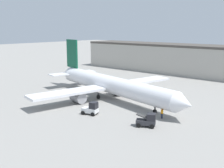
{
  "coord_description": "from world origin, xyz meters",
  "views": [
    {
      "loc": [
        38.17,
        -43.87,
        15.13
      ],
      "look_at": [
        0.0,
        0.0,
        3.28
      ],
      "focal_mm": 45.0,
      "sensor_mm": 36.0,
      "label": 1
    }
  ],
  "objects_px": {
    "airplane": "(109,84)",
    "belt_loader_truck": "(147,120)",
    "baggage_tug": "(91,109)",
    "ground_crew_worker": "(162,113)"
  },
  "relations": [
    {
      "from": "airplane",
      "to": "baggage_tug",
      "type": "relative_size",
      "value": 13.71
    },
    {
      "from": "airplane",
      "to": "ground_crew_worker",
      "type": "xyz_separation_m",
      "value": [
        15.94,
        -4.5,
        -2.08
      ]
    },
    {
      "from": "airplane",
      "to": "baggage_tug",
      "type": "xyz_separation_m",
      "value": [
        5.42,
        -10.81,
        -2.0
      ]
    },
    {
      "from": "baggage_tug",
      "to": "belt_loader_truck",
      "type": "distance_m",
      "value": 11.0
    },
    {
      "from": "ground_crew_worker",
      "to": "baggage_tug",
      "type": "distance_m",
      "value": 12.27
    },
    {
      "from": "ground_crew_worker",
      "to": "baggage_tug",
      "type": "xyz_separation_m",
      "value": [
        -10.52,
        -6.3,
        0.08
      ]
    },
    {
      "from": "baggage_tug",
      "to": "belt_loader_truck",
      "type": "xyz_separation_m",
      "value": [
        10.92,
        1.34,
        -0.03
      ]
    },
    {
      "from": "ground_crew_worker",
      "to": "baggage_tug",
      "type": "bearing_deg",
      "value": -134.97
    },
    {
      "from": "airplane",
      "to": "baggage_tug",
      "type": "bearing_deg",
      "value": -51.6
    },
    {
      "from": "airplane",
      "to": "belt_loader_truck",
      "type": "xyz_separation_m",
      "value": [
        16.34,
        -9.47,
        -2.03
      ]
    }
  ]
}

